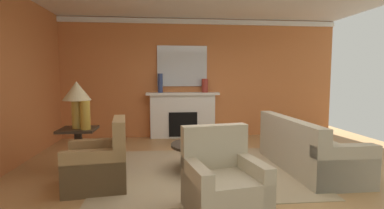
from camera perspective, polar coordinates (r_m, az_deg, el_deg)
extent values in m
plane|color=tan|center=(4.76, 5.11, -13.26)|extent=(8.62, 8.62, 0.00)
cube|color=#CC723D|center=(7.52, 0.72, 5.11)|extent=(7.23, 0.12, 2.96)
cube|color=white|center=(7.56, 0.80, 15.78)|extent=(7.23, 0.08, 0.12)
cube|color=tan|center=(4.87, 1.94, -12.70)|extent=(3.18, 2.68, 0.01)
cube|color=white|center=(7.35, -1.83, -2.28)|extent=(1.60, 0.25, 1.07)
cube|color=black|center=(7.35, -1.81, -3.74)|extent=(0.70, 0.26, 0.60)
cube|color=white|center=(7.26, -1.82, 2.12)|extent=(1.80, 0.35, 0.06)
cube|color=silver|center=(7.40, -1.92, 7.47)|extent=(1.24, 0.04, 1.01)
cube|color=#BCB299|center=(5.29, 21.65, -9.15)|extent=(0.93, 2.11, 0.45)
cube|color=#BCB299|center=(5.05, 18.31, -4.80)|extent=(0.23, 2.10, 0.40)
cube|color=#BCB299|center=(4.49, 27.55, -10.87)|extent=(0.90, 0.21, 0.62)
cube|color=#BCB299|center=(6.10, 17.43, -6.28)|extent=(0.90, 0.21, 0.62)
cube|color=#9E7A4C|center=(4.35, -18.06, -12.26)|extent=(0.89, 0.89, 0.44)
cube|color=#9E7A4C|center=(4.21, -13.89, -6.05)|extent=(0.25, 0.81, 0.51)
cube|color=#9E7A4C|center=(4.64, -17.72, -10.09)|extent=(0.81, 0.23, 0.60)
cube|color=#9E7A4C|center=(4.01, -18.53, -12.59)|extent=(0.81, 0.23, 0.60)
cube|color=#C1B293|center=(3.42, 6.32, -16.99)|extent=(0.93, 0.93, 0.44)
cube|color=#C1B293|center=(3.56, 4.41, -8.04)|extent=(0.82, 0.30, 0.51)
cube|color=#C1B293|center=(3.29, 0.78, -16.42)|extent=(0.28, 0.81, 0.60)
cube|color=#C1B293|center=(3.52, 11.47, -14.99)|extent=(0.28, 0.81, 0.60)
cylinder|color=#2D2319|center=(4.76, 1.96, -7.84)|extent=(1.00, 1.00, 0.04)
cylinder|color=#2D2319|center=(4.82, 1.95, -10.45)|extent=(0.12, 0.12, 0.41)
cylinder|color=#2D2319|center=(4.87, 1.94, -12.60)|extent=(0.56, 0.56, 0.03)
cube|color=#2D2319|center=(5.05, -21.26, -4.55)|extent=(0.56, 0.56, 0.04)
cube|color=#2D2319|center=(5.12, -21.13, -8.41)|extent=(0.10, 0.10, 0.66)
cube|color=#2D2319|center=(5.20, -21.01, -11.73)|extent=(0.45, 0.45, 0.04)
cylinder|color=#B28E38|center=(5.01, -21.36, -1.79)|extent=(0.18, 0.18, 0.45)
cone|color=#C6B284|center=(4.98, -21.51, 2.50)|extent=(0.44, 0.44, 0.30)
cylinder|color=#9E3328|center=(7.29, 2.51, 3.69)|extent=(0.16, 0.16, 0.34)
cylinder|color=navy|center=(7.21, -6.19, 4.15)|extent=(0.12, 0.12, 0.47)
cylinder|color=#B7892D|center=(4.86, -20.03, -1.95)|extent=(0.15, 0.15, 0.45)
cube|color=navy|center=(4.60, 1.61, -7.75)|extent=(0.27, 0.24, 0.05)
cube|color=tan|center=(4.63, 2.41, -7.14)|extent=(0.25, 0.20, 0.04)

